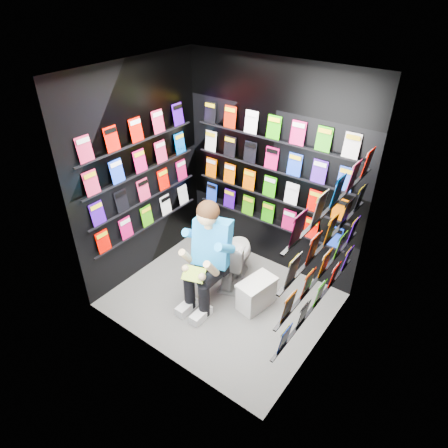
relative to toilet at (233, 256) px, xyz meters
The scene contains 14 objects.
floor 0.54m from the toilet, 73.11° to the right, with size 2.40×2.40×0.00m, color slate.
ceiling 2.27m from the toilet, 73.11° to the right, with size 2.40×2.40×0.00m, color white.
wall_back 1.13m from the toilet, 79.53° to the left, with size 2.40×0.04×2.60m, color black.
wall_front 1.67m from the toilet, 85.24° to the right, with size 2.40×0.04×2.60m, color black.
wall_left 1.48m from the toilet, 160.78° to the right, with size 0.04×2.00×2.60m, color black.
wall_right 1.66m from the toilet, 16.05° to the right, with size 0.04×2.00×2.60m, color black.
comics_back 1.11m from the toilet, 79.01° to the left, with size 2.10×0.06×1.37m, color #CD2552, non-canonical shape.
comics_left 1.46m from the toilet, 160.28° to the right, with size 0.06×1.70×1.37m, color #CD2552, non-canonical shape.
comics_right 1.63m from the toilet, 16.40° to the right, with size 0.06×1.70×1.37m, color #CD2552, non-canonical shape.
toilet is the anchor object (origin of this frame).
longbox 0.57m from the toilet, 23.37° to the right, with size 0.24×0.44×0.33m, color white.
longbox_lid 0.53m from the toilet, 23.37° to the right, with size 0.26×0.46×0.03m, color white.
reader 0.57m from the toilet, 90.00° to the right, with size 0.55×0.81×1.49m, color #0F88E9, non-canonical shape.
held_comic 0.76m from the toilet, 90.00° to the right, with size 0.25×0.01×0.17m, color green.
Camera 1 is at (2.12, -2.81, 3.37)m, focal length 32.00 mm.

